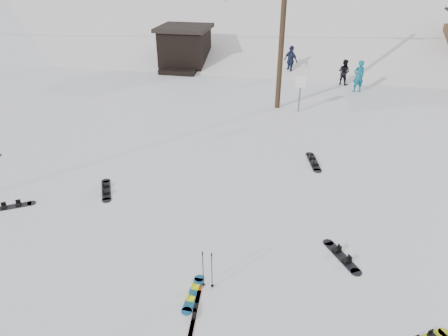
# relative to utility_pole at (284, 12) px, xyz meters

# --- Properties ---
(ground) EXTENTS (200.00, 200.00, 0.00)m
(ground) POSITION_rel_utility_pole_xyz_m (-2.00, -14.00, -4.68)
(ground) COLOR white
(ground) RESTS_ON ground
(ski_slope) EXTENTS (60.00, 85.24, 65.97)m
(ski_slope) POSITION_rel_utility_pole_xyz_m (-2.00, 41.00, -16.68)
(ski_slope) COLOR white
(ski_slope) RESTS_ON ground
(ridge_left) EXTENTS (47.54, 95.03, 58.38)m
(ridge_left) POSITION_rel_utility_pole_xyz_m (-38.00, 34.00, -15.68)
(ridge_left) COLOR white
(ridge_left) RESTS_ON ground
(treeline_left) EXTENTS (20.00, 64.00, 10.00)m
(treeline_left) POSITION_rel_utility_pole_xyz_m (-36.00, 26.00, -4.68)
(treeline_left) COLOR black
(treeline_left) RESTS_ON ground
(utility_pole) EXTENTS (2.00, 0.26, 9.00)m
(utility_pole) POSITION_rel_utility_pole_xyz_m (0.00, 0.00, 0.00)
(utility_pole) COLOR #3A2819
(utility_pole) RESTS_ON ground
(trail_sign) EXTENTS (0.50, 0.09, 1.85)m
(trail_sign) POSITION_rel_utility_pole_xyz_m (1.10, -0.42, -3.41)
(trail_sign) COLOR #595B60
(trail_sign) RESTS_ON ground
(lift_hut) EXTENTS (3.40, 4.10, 2.75)m
(lift_hut) POSITION_rel_utility_pole_xyz_m (-7.00, 6.94, -3.32)
(lift_hut) COLOR black
(lift_hut) RESTS_ON ground
(hero_snowboard) EXTENTS (0.26, 1.29, 0.09)m
(hero_snowboard) POSITION_rel_utility_pole_xyz_m (-0.84, -13.33, -4.66)
(hero_snowboard) COLOR #15558D
(hero_snowboard) RESTS_ON ground
(hero_skis) EXTENTS (0.26, 1.63, 0.08)m
(hero_skis) POSITION_rel_utility_pole_xyz_m (-0.66, -13.85, -4.66)
(hero_skis) COLOR #AB3911
(hero_skis) RESTS_ON ground
(ski_poles) EXTENTS (0.29, 0.08, 1.06)m
(ski_poles) POSITION_rel_utility_pole_xyz_m (-0.56, -13.02, -4.14)
(ski_poles) COLOR black
(ski_poles) RESTS_ON ground
(board_scatter_a) EXTENTS (1.27, 0.89, 0.10)m
(board_scatter_a) POSITION_rel_utility_pole_xyz_m (-7.49, -10.95, -4.65)
(board_scatter_a) COLOR black
(board_scatter_a) RESTS_ON ground
(board_scatter_b) EXTENTS (0.89, 1.44, 0.11)m
(board_scatter_b) POSITION_rel_utility_pole_xyz_m (-4.99, -9.41, -4.65)
(board_scatter_b) COLOR black
(board_scatter_b) RESTS_ON ground
(board_scatter_d) EXTENTS (0.95, 1.34, 0.11)m
(board_scatter_d) POSITION_rel_utility_pole_xyz_m (2.67, -11.27, -4.65)
(board_scatter_d) COLOR black
(board_scatter_d) RESTS_ON ground
(board_scatter_f) EXTENTS (0.62, 1.66, 0.12)m
(board_scatter_f) POSITION_rel_utility_pole_xyz_m (1.90, -5.91, -4.65)
(board_scatter_f) COLOR black
(board_scatter_f) RESTS_ON ground
(skier_teal) EXTENTS (0.77, 0.65, 1.80)m
(skier_teal) POSITION_rel_utility_pole_xyz_m (4.26, 3.55, -3.78)
(skier_teal) COLOR #0B6077
(skier_teal) RESTS_ON ground
(skier_dark) EXTENTS (0.93, 0.87, 1.52)m
(skier_dark) POSITION_rel_utility_pole_xyz_m (3.54, 4.87, -3.92)
(skier_dark) COLOR black
(skier_dark) RESTS_ON ground
(skier_navy) EXTENTS (1.15, 1.08, 1.90)m
(skier_navy) POSITION_rel_utility_pole_xyz_m (0.29, 6.22, -3.73)
(skier_navy) COLOR #17203B
(skier_navy) RESTS_ON ground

